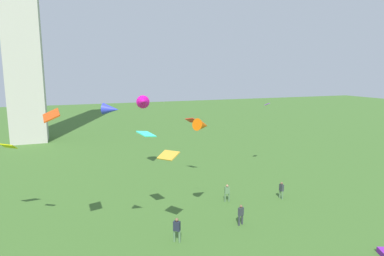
{
  "coord_description": "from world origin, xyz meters",
  "views": [
    {
      "loc": [
        -9.69,
        -6.86,
        12.22
      ],
      "look_at": [
        -0.53,
        17.08,
        7.78
      ],
      "focal_mm": 31.29,
      "sensor_mm": 36.0,
      "label": 1
    }
  ],
  "objects_px": {
    "kite_flying_8": "(168,155)",
    "person_1": "(177,229)",
    "kite_flying_4": "(143,102)",
    "kite_flying_9": "(267,104)",
    "person_2": "(227,192)",
    "kite_flying_7": "(51,115)",
    "person_3": "(281,189)",
    "kite_flying_0": "(111,109)",
    "kite_flying_6": "(9,146)",
    "kite_flying_2": "(146,134)",
    "kite_flying_1": "(202,125)",
    "kite_flying_5": "(192,120)",
    "person_0": "(241,214)"
  },
  "relations": [
    {
      "from": "kite_flying_8",
      "to": "person_1",
      "type": "bearing_deg",
      "value": -162.35
    },
    {
      "from": "kite_flying_4",
      "to": "kite_flying_9",
      "type": "bearing_deg",
      "value": -0.25
    },
    {
      "from": "person_2",
      "to": "kite_flying_7",
      "type": "xyz_separation_m",
      "value": [
        -14.56,
        -4.06,
        8.47
      ]
    },
    {
      "from": "kite_flying_7",
      "to": "kite_flying_8",
      "type": "relative_size",
      "value": 0.85
    },
    {
      "from": "person_3",
      "to": "kite_flying_9",
      "type": "xyz_separation_m",
      "value": [
        3.78,
        8.61,
        7.26
      ]
    },
    {
      "from": "kite_flying_0",
      "to": "kite_flying_6",
      "type": "height_order",
      "value": "kite_flying_0"
    },
    {
      "from": "kite_flying_0",
      "to": "kite_flying_2",
      "type": "xyz_separation_m",
      "value": [
        3.01,
        3.74,
        -2.41
      ]
    },
    {
      "from": "person_3",
      "to": "kite_flying_2",
      "type": "height_order",
      "value": "kite_flying_2"
    },
    {
      "from": "kite_flying_1",
      "to": "kite_flying_8",
      "type": "height_order",
      "value": "kite_flying_1"
    },
    {
      "from": "kite_flying_7",
      "to": "person_3",
      "type": "bearing_deg",
      "value": 93.66
    },
    {
      "from": "kite_flying_7",
      "to": "kite_flying_8",
      "type": "xyz_separation_m",
      "value": [
        7.34,
        -0.96,
        -3.04
      ]
    },
    {
      "from": "kite_flying_2",
      "to": "kite_flying_5",
      "type": "distance_m",
      "value": 11.39
    },
    {
      "from": "person_3",
      "to": "kite_flying_2",
      "type": "relative_size",
      "value": 1.0
    },
    {
      "from": "person_3",
      "to": "kite_flying_6",
      "type": "bearing_deg",
      "value": -95.24
    },
    {
      "from": "kite_flying_1",
      "to": "kite_flying_6",
      "type": "xyz_separation_m",
      "value": [
        -13.63,
        3.19,
        -1.21
      ]
    },
    {
      "from": "kite_flying_2",
      "to": "person_2",
      "type": "bearing_deg",
      "value": -89.85
    },
    {
      "from": "kite_flying_7",
      "to": "kite_flying_9",
      "type": "xyz_separation_m",
      "value": [
        23.56,
        11.49,
        -1.23
      ]
    },
    {
      "from": "kite_flying_0",
      "to": "kite_flying_2",
      "type": "height_order",
      "value": "kite_flying_0"
    },
    {
      "from": "person_0",
      "to": "kite_flying_5",
      "type": "bearing_deg",
      "value": -110.83
    },
    {
      "from": "person_2",
      "to": "kite_flying_5",
      "type": "distance_m",
      "value": 8.96
    },
    {
      "from": "person_3",
      "to": "kite_flying_7",
      "type": "bearing_deg",
      "value": -84.73
    },
    {
      "from": "person_3",
      "to": "kite_flying_2",
      "type": "bearing_deg",
      "value": -88.32
    },
    {
      "from": "person_2",
      "to": "kite_flying_0",
      "type": "bearing_deg",
      "value": -139.74
    },
    {
      "from": "kite_flying_0",
      "to": "kite_flying_1",
      "type": "height_order",
      "value": "kite_flying_0"
    },
    {
      "from": "person_1",
      "to": "kite_flying_0",
      "type": "xyz_separation_m",
      "value": [
        -4.35,
        -0.58,
        8.83
      ]
    },
    {
      "from": "person_2",
      "to": "kite_flying_6",
      "type": "bearing_deg",
      "value": -167.22
    },
    {
      "from": "person_1",
      "to": "kite_flying_5",
      "type": "bearing_deg",
      "value": -75.97
    },
    {
      "from": "person_0",
      "to": "person_3",
      "type": "xyz_separation_m",
      "value": [
        6.37,
        3.51,
        -0.02
      ]
    },
    {
      "from": "kite_flying_1",
      "to": "kite_flying_7",
      "type": "xyz_separation_m",
      "value": [
        -10.55,
        -0.58,
        1.35
      ]
    },
    {
      "from": "kite_flying_2",
      "to": "kite_flying_6",
      "type": "bearing_deg",
      "value": 62.7
    },
    {
      "from": "kite_flying_2",
      "to": "kite_flying_9",
      "type": "bearing_deg",
      "value": -75.97
    },
    {
      "from": "person_0",
      "to": "kite_flying_2",
      "type": "xyz_separation_m",
      "value": [
        -6.96,
        2.41,
        6.51
      ]
    },
    {
      "from": "kite_flying_4",
      "to": "kite_flying_9",
      "type": "height_order",
      "value": "kite_flying_4"
    },
    {
      "from": "person_0",
      "to": "kite_flying_9",
      "type": "relative_size",
      "value": 1.73
    },
    {
      "from": "person_2",
      "to": "person_1",
      "type": "bearing_deg",
      "value": -129.39
    },
    {
      "from": "kite_flying_4",
      "to": "kite_flying_6",
      "type": "relative_size",
      "value": 2.27
    },
    {
      "from": "person_3",
      "to": "kite_flying_9",
      "type": "height_order",
      "value": "kite_flying_9"
    },
    {
      "from": "kite_flying_7",
      "to": "person_1",
      "type": "bearing_deg",
      "value": 75.31
    },
    {
      "from": "kite_flying_0",
      "to": "kite_flying_1",
      "type": "relative_size",
      "value": 0.7
    },
    {
      "from": "person_3",
      "to": "person_2",
      "type": "bearing_deg",
      "value": -105.8
    },
    {
      "from": "person_0",
      "to": "kite_flying_1",
      "type": "bearing_deg",
      "value": -43.03
    },
    {
      "from": "person_3",
      "to": "kite_flying_1",
      "type": "xyz_separation_m",
      "value": [
        -9.23,
        -2.3,
        7.14
      ]
    },
    {
      "from": "person_1",
      "to": "kite_flying_5",
      "type": "height_order",
      "value": "kite_flying_5"
    },
    {
      "from": "person_3",
      "to": "kite_flying_0",
      "type": "bearing_deg",
      "value": -76.51
    },
    {
      "from": "person_2",
      "to": "person_3",
      "type": "relative_size",
      "value": 1.01
    },
    {
      "from": "person_1",
      "to": "person_2",
      "type": "xyz_separation_m",
      "value": [
        6.78,
        5.45,
        -0.09
      ]
    },
    {
      "from": "kite_flying_4",
      "to": "kite_flying_6",
      "type": "height_order",
      "value": "kite_flying_4"
    },
    {
      "from": "person_2",
      "to": "kite_flying_0",
      "type": "relative_size",
      "value": 1.37
    },
    {
      "from": "kite_flying_2",
      "to": "kite_flying_9",
      "type": "distance_m",
      "value": 19.68
    },
    {
      "from": "kite_flying_5",
      "to": "person_1",
      "type": "bearing_deg",
      "value": 134.67
    }
  ]
}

